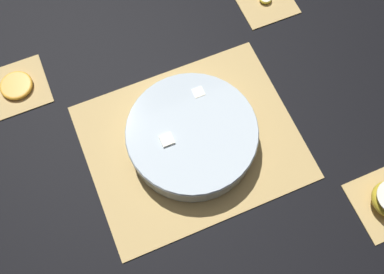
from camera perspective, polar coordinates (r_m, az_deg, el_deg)
ground_plane at (r=1.05m, az=0.00°, el=-0.65°), size 6.00×6.00×0.00m
bamboo_mat_center at (r=1.05m, az=0.00°, el=-0.58°), size 0.49×0.40×0.01m
coaster_mat_far_left at (r=1.19m, az=-21.29°, el=5.93°), size 0.14×0.14×0.01m
coaster_mat_far_right at (r=1.28m, az=9.27°, el=16.73°), size 0.14×0.14×0.01m
fruit_salad_bowl at (r=1.01m, az=-0.01°, el=0.26°), size 0.30×0.30×0.07m
orange_slice_whole at (r=1.19m, az=-21.42°, el=6.11°), size 0.08×0.08×0.01m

